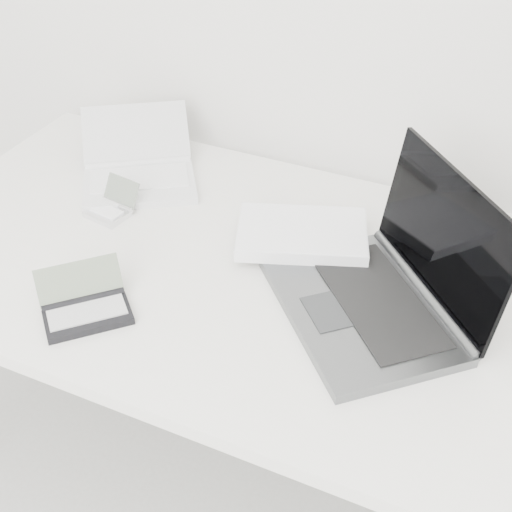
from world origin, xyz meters
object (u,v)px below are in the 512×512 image
at_px(laptop_large, 359,271).
at_px(netbook_open_white, 138,170).
at_px(desk, 278,292).
at_px(palmtop_charcoal, 86,307).

distance_m(laptop_large, netbook_open_white, 0.61).
height_order(desk, palmtop_charcoal, palmtop_charcoal).
bearing_deg(laptop_large, netbook_open_white, -149.05).
height_order(laptop_large, palmtop_charcoal, laptop_large).
relative_size(netbook_open_white, palmtop_charcoal, 2.01).
xyz_separation_m(desk, netbook_open_white, (-0.43, 0.19, 0.07)).
bearing_deg(palmtop_charcoal, netbook_open_white, 64.95).
height_order(netbook_open_white, palmtop_charcoal, netbook_open_white).
bearing_deg(netbook_open_white, desk, -57.09).
xyz_separation_m(laptop_large, palmtop_charcoal, (-0.42, -0.27, -0.03)).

